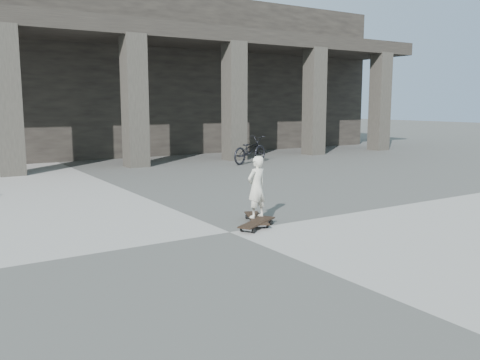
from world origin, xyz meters
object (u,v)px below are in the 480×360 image
skateboard_spare (257,223)px  bicycle (250,150)px  child (257,187)px  longboard (256,219)px

skateboard_spare → bicycle: size_ratio=0.52×
child → bicycle: child is taller
bicycle → longboard: bearing=126.2°
longboard → skateboard_spare: 0.34m
longboard → child: (0.00, 0.00, 0.52)m
longboard → bicycle: 8.37m
longboard → bicycle: bearing=-10.0°
child → bicycle: 8.37m
bicycle → skateboard_spare: bearing=126.2°
skateboard_spare → bicycle: bicycle is taller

